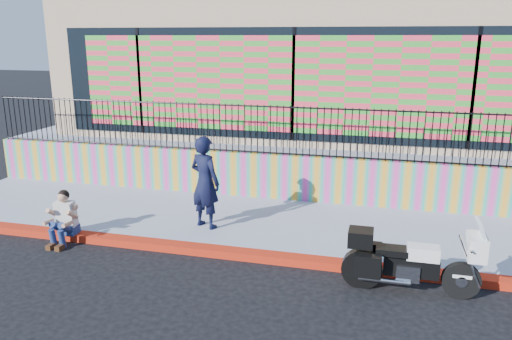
% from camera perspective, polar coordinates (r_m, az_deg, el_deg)
% --- Properties ---
extents(ground, '(90.00, 90.00, 0.00)m').
position_cam_1_polar(ground, '(9.47, -0.61, -10.12)').
color(ground, black).
rests_on(ground, ground).
extents(red_curb, '(16.00, 0.30, 0.15)m').
position_cam_1_polar(red_curb, '(9.44, -0.61, -9.71)').
color(red_curb, '#9E240B').
rests_on(red_curb, ground).
extents(sidewalk, '(16.00, 3.00, 0.15)m').
position_cam_1_polar(sidewalk, '(10.91, 1.66, -6.19)').
color(sidewalk, '#939DB1').
rests_on(sidewalk, ground).
extents(mural_wall, '(16.00, 0.20, 1.10)m').
position_cam_1_polar(mural_wall, '(12.20, 3.35, -0.81)').
color(mural_wall, '#E03A9D').
rests_on(mural_wall, sidewalk).
extents(metal_fence, '(15.80, 0.04, 1.20)m').
position_cam_1_polar(metal_fence, '(11.94, 3.43, 4.51)').
color(metal_fence, black).
rests_on(metal_fence, mural_wall).
extents(elevated_platform, '(16.00, 10.00, 1.25)m').
position_cam_1_polar(elevated_platform, '(17.12, 6.68, 3.47)').
color(elevated_platform, '#939DB1').
rests_on(elevated_platform, ground).
extents(storefront_building, '(14.00, 8.06, 4.00)m').
position_cam_1_polar(storefront_building, '(16.58, 6.85, 12.24)').
color(storefront_building, tan).
rests_on(storefront_building, elevated_platform).
extents(police_motorcycle, '(2.14, 0.71, 1.33)m').
position_cam_1_polar(police_motorcycle, '(8.49, 17.07, -9.79)').
color(police_motorcycle, black).
rests_on(police_motorcycle, ground).
extents(police_officer, '(0.83, 0.69, 1.94)m').
position_cam_1_polar(police_officer, '(10.32, -5.85, -1.40)').
color(police_officer, black).
rests_on(police_officer, sidewalk).
extents(seated_man, '(0.54, 0.71, 1.06)m').
position_cam_1_polar(seated_man, '(10.66, -21.28, -5.63)').
color(seated_man, navy).
rests_on(seated_man, ground).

